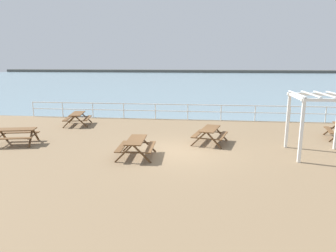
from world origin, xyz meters
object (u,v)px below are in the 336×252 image
at_px(picnic_table_far_right, 77,116).
at_px(lattice_pergola, 322,110).
at_px(picnic_table_near_left, 210,132).
at_px(picnic_table_mid_centre, 136,144).
at_px(picnic_table_far_left, 16,133).

height_order(picnic_table_far_right, lattice_pergola, lattice_pergola).
height_order(picnic_table_near_left, lattice_pergola, lattice_pergola).
xyz_separation_m(picnic_table_near_left, picnic_table_mid_centre, (-3.18, -2.57, 0.00)).
bearing_deg(picnic_table_near_left, picnic_table_far_left, 110.97).
height_order(picnic_table_mid_centre, picnic_table_far_right, same).
relative_size(picnic_table_far_left, picnic_table_far_right, 1.01).
distance_m(picnic_table_far_left, picnic_table_far_right, 4.87).
distance_m(picnic_table_near_left, lattice_pergola, 5.09).
bearing_deg(picnic_table_far_left, lattice_pergola, -13.25).
height_order(picnic_table_near_left, picnic_table_far_left, same).
height_order(picnic_table_near_left, picnic_table_far_right, same).
xyz_separation_m(picnic_table_near_left, picnic_table_far_right, (-8.34, 3.48, 0.00)).
distance_m(picnic_table_near_left, picnic_table_far_left, 9.56).
distance_m(picnic_table_mid_centre, lattice_pergola, 8.05).
bearing_deg(picnic_table_near_left, lattice_pergola, -93.70).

